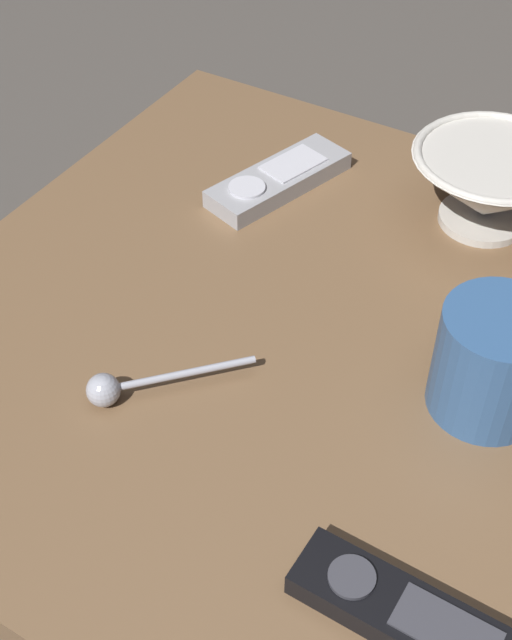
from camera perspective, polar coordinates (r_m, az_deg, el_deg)
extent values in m
plane|color=#47423D|center=(0.77, 2.84, -3.10)|extent=(6.00, 6.00, 0.00)
cube|color=brown|center=(0.75, 2.90, -1.84)|extent=(0.66, 0.64, 0.05)
cylinder|color=beige|center=(0.87, 14.60, 6.49)|extent=(0.08, 0.08, 0.01)
cone|color=beige|center=(0.85, 15.04, 8.47)|extent=(0.15, 0.15, 0.07)
torus|color=beige|center=(0.83, 15.46, 10.31)|extent=(0.15, 0.15, 0.01)
cylinder|color=#33598C|center=(0.67, 15.24, -2.80)|extent=(0.09, 0.09, 0.09)
torus|color=#33598C|center=(0.70, 14.70, 0.23)|extent=(0.05, 0.03, 0.06)
cylinder|color=#A3A5B2|center=(0.68, -4.65, -3.51)|extent=(0.09, 0.08, 0.01)
sphere|color=#A3A5B2|center=(0.68, -9.99, -4.55)|extent=(0.03, 0.03, 0.03)
cube|color=#9E9EA3|center=(0.88, 1.51, 9.21)|extent=(0.16, 0.10, 0.02)
cylinder|color=silver|center=(0.85, -0.60, 8.69)|extent=(0.04, 0.04, 0.00)
cube|color=silver|center=(0.89, 2.46, 10.23)|extent=(0.07, 0.05, 0.00)
cube|color=black|center=(0.58, 10.31, -18.81)|extent=(0.05, 0.16, 0.02)
cylinder|color=#3A3A42|center=(0.57, 6.31, -16.41)|extent=(0.03, 0.03, 0.00)
cube|color=#3A3A42|center=(0.56, 12.39, -19.17)|extent=(0.03, 0.06, 0.00)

